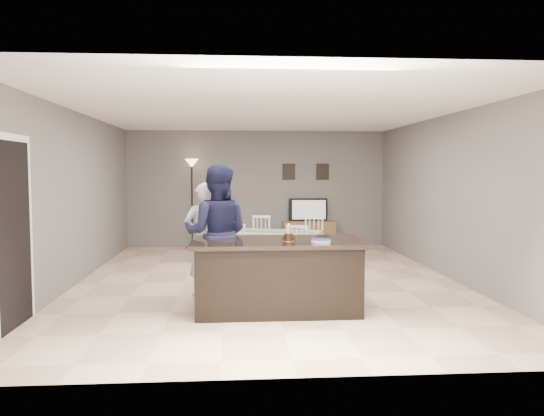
{
  "coord_description": "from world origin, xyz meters",
  "views": [
    {
      "loc": [
        -0.54,
        -8.38,
        1.77
      ],
      "look_at": [
        0.05,
        -0.3,
        1.2
      ],
      "focal_mm": 35.0,
      "sensor_mm": 36.0,
      "label": 1
    }
  ],
  "objects": [
    {
      "name": "tv_screen_glow",
      "position": [
        1.2,
        3.76,
        0.87
      ],
      "size": [
        0.78,
        0.0,
        0.78
      ],
      "primitive_type": "plane",
      "rotation": [
        1.57,
        0.0,
        3.14
      ],
      "color": "orange",
      "rests_on": "tv_console"
    },
    {
      "name": "birthday_cake",
      "position": [
        0.13,
        -1.93,
        0.95
      ],
      "size": [
        0.14,
        0.14,
        0.22
      ],
      "color": "gold",
      "rests_on": "kitchen_island"
    },
    {
      "name": "picture_frames",
      "position": [
        1.15,
        3.98,
        1.75
      ],
      "size": [
        1.1,
        0.02,
        0.38
      ],
      "color": "black",
      "rests_on": "room_shell"
    },
    {
      "name": "tv_console",
      "position": [
        1.2,
        3.77,
        0.3
      ],
      "size": [
        1.2,
        0.4,
        0.6
      ],
      "primitive_type": "cube",
      "color": "brown",
      "rests_on": "floor"
    },
    {
      "name": "woman",
      "position": [
        -0.95,
        -0.91,
        0.8
      ],
      "size": [
        0.65,
        0.5,
        1.61
      ],
      "primitive_type": "imported",
      "rotation": [
        0.0,
        0.0,
        3.35
      ],
      "color": "silver",
      "rests_on": "floor"
    },
    {
      "name": "floor_lamp",
      "position": [
        -1.49,
        3.76,
        1.58
      ],
      "size": [
        0.31,
        0.31,
        2.04
      ],
      "color": "black",
      "rests_on": "floor"
    },
    {
      "name": "floor",
      "position": [
        0.0,
        0.0,
        0.0
      ],
      "size": [
        8.0,
        8.0,
        0.0
      ],
      "primitive_type": "plane",
      "color": "#DDB28E",
      "rests_on": "ground"
    },
    {
      "name": "television",
      "position": [
        1.2,
        3.84,
        0.86
      ],
      "size": [
        0.91,
        0.12,
        0.53
      ],
      "primitive_type": "imported",
      "rotation": [
        0.0,
        0.0,
        3.14
      ],
      "color": "black",
      "rests_on": "tv_console"
    },
    {
      "name": "doorway",
      "position": [
        -2.99,
        -2.3,
        1.26
      ],
      "size": [
        0.0,
        2.1,
        2.65
      ],
      "color": "black",
      "rests_on": "floor"
    },
    {
      "name": "kitchen_island",
      "position": [
        0.0,
        -1.8,
        0.45
      ],
      "size": [
        2.15,
        1.1,
        0.9
      ],
      "color": "black",
      "rests_on": "floor"
    },
    {
      "name": "plate_stack",
      "position": [
        0.52,
        -2.05,
        0.92
      ],
      "size": [
        0.25,
        0.25,
        0.04
      ],
      "color": "white",
      "rests_on": "kitchen_island"
    },
    {
      "name": "room_shell",
      "position": [
        0.0,
        0.0,
        1.68
      ],
      "size": [
        8.0,
        8.0,
        8.0
      ],
      "color": "slate",
      "rests_on": "floor"
    },
    {
      "name": "dining_table",
      "position": [
        0.22,
        0.82,
        0.58
      ],
      "size": [
        1.87,
        2.04,
        0.91
      ],
      "rotation": [
        0.0,
        0.0,
        -0.32
      ],
      "color": "#9F8456",
      "rests_on": "floor"
    },
    {
      "name": "man",
      "position": [
        -0.77,
        -1.25,
        0.93
      ],
      "size": [
        0.98,
        0.81,
        1.85
      ],
      "primitive_type": "imported",
      "rotation": [
        0.0,
        0.0,
        3.01
      ],
      "color": "#171834",
      "rests_on": "floor"
    }
  ]
}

